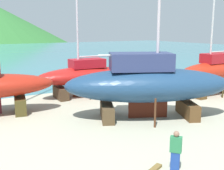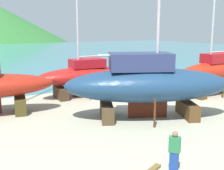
{
  "view_description": "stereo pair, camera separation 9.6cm",
  "coord_description": "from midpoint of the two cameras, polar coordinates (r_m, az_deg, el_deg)",
  "views": [
    {
      "loc": [
        -12.16,
        -14.64,
        5.44
      ],
      "look_at": [
        -1.98,
        2.29,
        1.47
      ],
      "focal_mm": 44.76,
      "sensor_mm": 36.0,
      "label": 1
    },
    {
      "loc": [
        -12.08,
        -14.69,
        5.44
      ],
      "look_at": [
        -1.98,
        2.29,
        1.47
      ],
      "focal_mm": 44.76,
      "sensor_mm": 36.0,
      "label": 2
    }
  ],
  "objects": [
    {
      "name": "sailboat_far_slipway",
      "position": [
        24.55,
        19.99,
        2.6
      ],
      "size": [
        7.2,
        2.48,
        12.13
      ],
      "rotation": [
        0.0,
        0.0,
        3.15
      ],
      "color": "brown",
      "rests_on": "ground"
    },
    {
      "name": "worker",
      "position": [
        11.22,
        12.88,
        -13.02
      ],
      "size": [
        0.47,
        0.49,
        1.66
      ],
      "rotation": [
        0.0,
        0.0,
        0.7
      ],
      "color": "navy",
      "rests_on": "ground"
    },
    {
      "name": "sailboat_large_starboard",
      "position": [
        22.87,
        -5.73,
        2.0
      ],
      "size": [
        7.79,
        2.89,
        11.29
      ],
      "rotation": [
        0.0,
        0.0,
        3.1
      ],
      "color": "#473322",
      "rests_on": "ground"
    },
    {
      "name": "sea_water",
      "position": [
        67.09,
        -20.34,
        6.02
      ],
      "size": [
        147.83,
        85.63,
        0.01
      ],
      "primitive_type": "cube",
      "color": "teal",
      "rests_on": "ground"
    },
    {
      "name": "ground_plane",
      "position": [
        17.68,
        14.7,
        -6.94
      ],
      "size": [
        45.11,
        45.11,
        0.0
      ],
      "primitive_type": "plane",
      "color": "#ABAA92"
    },
    {
      "name": "sailboat_small_center",
      "position": [
        17.16,
        7.43,
        0.31
      ],
      "size": [
        10.62,
        7.29,
        15.94
      ],
      "rotation": [
        0.0,
        0.0,
        -0.44
      ],
      "color": "brown",
      "rests_on": "ground"
    }
  ]
}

